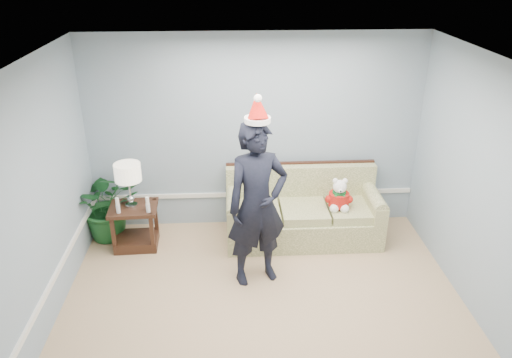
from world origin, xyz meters
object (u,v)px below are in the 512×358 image
Objects in this scene: houseplant at (108,204)px; man at (257,205)px; table_lamp at (128,174)px; side_table at (136,231)px; teddy_bear at (339,198)px; sofa at (302,214)px.

man is at bearing -28.64° from houseplant.
houseplant is at bearing 145.39° from table_lamp.
man is (1.56, -0.80, 0.76)m from side_table.
teddy_bear reaches higher than side_table.
sofa is 2.05× the size of houseplant.
table_lamp is 0.30× the size of man.
sofa is 3.45× the size of table_lamp.
side_table is 2.72m from teddy_bear.
teddy_bear is (1.12, 0.76, -0.33)m from man.
houseplant is 0.51× the size of man.
man is at bearing -27.02° from side_table.
sofa is 2.36m from table_lamp.
man reaches higher than side_table.
table_lamp is at bearing -177.04° from sofa.
side_table is 1.06× the size of table_lamp.
table_lamp is (-0.02, 0.01, 0.81)m from side_table.
man reaches higher than sofa.
man is (-0.67, -0.94, 0.65)m from sofa.
man reaches higher than houseplant.
houseplant is at bearing 132.91° from man.
table_lamp is 0.70m from houseplant.
side_table is at bearing 134.53° from man.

